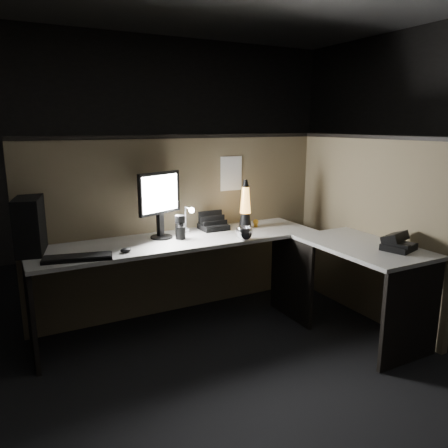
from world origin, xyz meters
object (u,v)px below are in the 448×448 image
pc_tower (30,225)px  monitor (160,199)px  keyboard (78,258)px  lava_lamp (245,208)px  desk_phone (397,243)px

pc_tower → monitor: monitor is taller
pc_tower → keyboard: size_ratio=0.87×
pc_tower → monitor: (0.94, -0.04, 0.12)m
keyboard → lava_lamp: 1.49m
keyboard → monitor: bearing=35.7°
pc_tower → lava_lamp: bearing=10.2°
pc_tower → monitor: 0.95m
monitor → lava_lamp: (0.76, -0.03, -0.14)m
pc_tower → desk_phone: bearing=-14.0°
pc_tower → desk_phone: 2.61m
pc_tower → desk_phone: (2.33, -1.16, -0.15)m
keyboard → lava_lamp: bearing=23.0°
desk_phone → keyboard: bearing=141.3°
keyboard → lava_lamp: lava_lamp is taller
keyboard → desk_phone: 2.24m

